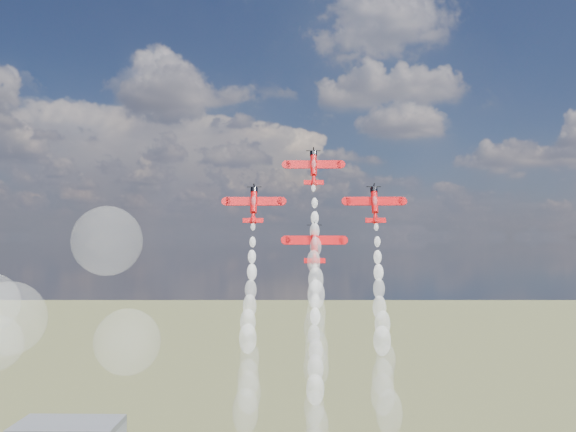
# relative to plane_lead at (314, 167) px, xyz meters

# --- Properties ---
(plane_lead) EXTENTS (12.98, 6.05, 8.80)m
(plane_lead) POSITION_rel_plane_lead_xyz_m (0.00, 0.00, 0.00)
(plane_lead) COLOR red
(plane_lead) RESTS_ON ground
(plane_left) EXTENTS (12.98, 6.05, 8.80)m
(plane_left) POSITION_rel_plane_lead_xyz_m (-13.93, -3.76, -9.00)
(plane_left) COLOR red
(plane_left) RESTS_ON ground
(plane_right) EXTENTS (12.98, 6.05, 8.80)m
(plane_right) POSITION_rel_plane_lead_xyz_m (13.93, -3.76, -9.00)
(plane_right) COLOR red
(plane_right) RESTS_ON ground
(plane_slot) EXTENTS (12.98, 6.05, 8.80)m
(plane_slot) POSITION_rel_plane_lead_xyz_m (0.00, -7.51, -18.00)
(plane_slot) COLOR red
(plane_slot) RESTS_ON ground
(smoke_trail_lead) EXTENTS (5.23, 18.28, 41.27)m
(smoke_trail_lead) POSITION_rel_plane_lead_xyz_m (0.06, -14.45, -35.03)
(smoke_trail_lead) COLOR white
(smoke_trail_lead) RESTS_ON plane_lead
(smoke_trail_left) EXTENTS (5.54, 19.22, 39.99)m
(smoke_trail_left) POSITION_rel_plane_lead_xyz_m (-13.90, -18.36, -43.61)
(smoke_trail_left) COLOR white
(smoke_trail_left) RESTS_ON plane_left
(smoke_trail_right) EXTENTS (6.08, 18.91, 40.03)m
(smoke_trail_right) POSITION_rel_plane_lead_xyz_m (13.91, -18.31, -43.71)
(smoke_trail_right) COLOR white
(smoke_trail_right) RESTS_ON plane_right
(smoke_trail_slot) EXTENTS (5.49, 18.73, 41.08)m
(smoke_trail_slot) POSITION_rel_plane_lead_xyz_m (-0.29, -21.98, -52.92)
(smoke_trail_slot) COLOR white
(smoke_trail_slot) RESTS_ON plane_slot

